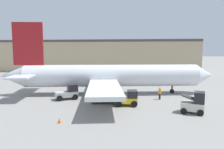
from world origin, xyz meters
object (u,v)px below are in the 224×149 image
(baggage_tug, at_px, (68,92))
(safety_cone_near, at_px, (59,120))
(airplane, at_px, (106,76))
(pushback_tug, at_px, (128,98))
(ground_crew_worker, at_px, (160,93))
(belt_loader_truck, at_px, (195,103))

(baggage_tug, height_order, safety_cone_near, baggage_tug)
(airplane, distance_m, pushback_tug, 8.48)
(airplane, xyz_separation_m, ground_crew_worker, (8.60, -2.87, -2.05))
(ground_crew_worker, bearing_deg, safety_cone_near, -56.11)
(airplane, height_order, pushback_tug, airplane)
(airplane, xyz_separation_m, belt_loader_truck, (12.09, -9.49, -1.86))
(belt_loader_truck, distance_m, pushback_tug, 8.28)
(airplane, distance_m, safety_cone_near, 15.40)
(airplane, xyz_separation_m, baggage_tug, (-4.93, -4.62, -1.99))
(airplane, relative_size, baggage_tug, 9.64)
(airplane, bearing_deg, baggage_tug, -147.93)
(airplane, bearing_deg, belt_loader_truck, -49.18)
(airplane, relative_size, safety_cone_near, 64.25)
(safety_cone_near, bearing_deg, belt_loader_truck, 20.93)
(baggage_tug, xyz_separation_m, safety_cone_near, (2.66, -10.36, -0.76))
(baggage_tug, bearing_deg, airplane, 13.47)
(safety_cone_near, bearing_deg, ground_crew_worker, 48.10)
(baggage_tug, relative_size, belt_loader_truck, 1.25)
(ground_crew_worker, distance_m, safety_cone_near, 16.29)
(pushback_tug, bearing_deg, belt_loader_truck, -23.51)
(belt_loader_truck, bearing_deg, airplane, 156.28)
(baggage_tug, height_order, belt_loader_truck, belt_loader_truck)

